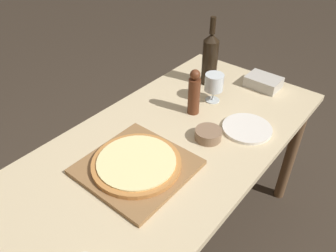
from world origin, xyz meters
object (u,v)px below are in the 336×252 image
(small_bowl, at_px, (208,134))
(pizza, at_px, (137,163))
(pepper_mill, at_px, (194,93))
(wine_bottle, at_px, (210,58))
(wine_glass, at_px, (214,83))

(small_bowl, bearing_deg, pizza, -108.59)
(pepper_mill, bearing_deg, wine_bottle, 110.12)
(pizza, height_order, wine_bottle, wine_bottle)
(wine_bottle, xyz_separation_m, small_bowl, (0.26, -0.39, -0.12))
(pizza, height_order, small_bowl, small_bowl)
(wine_bottle, distance_m, pepper_mill, 0.30)
(wine_glass, xyz_separation_m, small_bowl, (0.15, -0.26, -0.08))
(wine_glass, relative_size, small_bowl, 1.27)
(pizza, xyz_separation_m, pepper_mill, (-0.05, 0.43, 0.07))
(pizza, bearing_deg, pepper_mill, 97.14)
(pepper_mill, xyz_separation_m, wine_glass, (0.01, 0.14, -0.01))
(wine_bottle, distance_m, wine_glass, 0.18)
(wine_bottle, height_order, pepper_mill, wine_bottle)
(pizza, height_order, pepper_mill, pepper_mill)
(pepper_mill, distance_m, wine_glass, 0.14)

